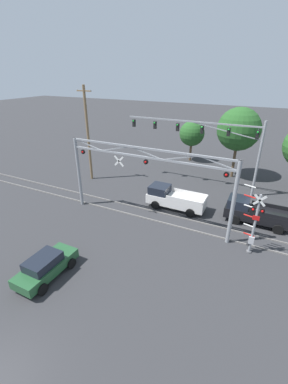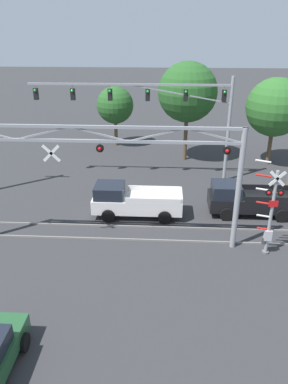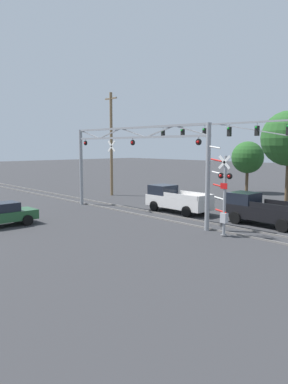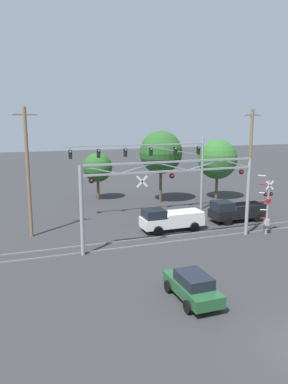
{
  "view_description": "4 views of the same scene",
  "coord_description": "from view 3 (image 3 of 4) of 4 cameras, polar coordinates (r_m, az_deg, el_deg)",
  "views": [
    {
      "loc": [
        8.19,
        -2.58,
        11.55
      ],
      "look_at": [
        -0.69,
        15.28,
        2.1
      ],
      "focal_mm": 24.0,
      "sensor_mm": 36.0,
      "label": 1
    },
    {
      "loc": [
        3.06,
        -2.74,
        10.71
      ],
      "look_at": [
        1.94,
        17.17,
        1.67
      ],
      "focal_mm": 35.0,
      "sensor_mm": 36.0,
      "label": 2
    },
    {
      "loc": [
        20.37,
        -3.38,
        5.02
      ],
      "look_at": [
        2.48,
        13.02,
        2.02
      ],
      "focal_mm": 35.0,
      "sensor_mm": 36.0,
      "label": 3
    },
    {
      "loc": [
        -11.29,
        -10.62,
        9.46
      ],
      "look_at": [
        -1.61,
        15.79,
        3.86
      ],
      "focal_mm": 35.0,
      "sensor_mm": 36.0,
      "label": 4
    }
  ],
  "objects": [
    {
      "name": "traffic_signal_span",
      "position": [
        31.67,
        14.99,
        7.6
      ],
      "size": [
        14.1,
        0.39,
        7.49
      ],
      "color": "gray",
      "rests_on": "ground_plane"
    },
    {
      "name": "crossing_gantry",
      "position": [
        26.93,
        -1.74,
        5.53
      ],
      "size": [
        13.77,
        0.3,
        6.36
      ],
      "color": "gray",
      "rests_on": "ground_plane"
    },
    {
      "name": "background_tree_beyond_span",
      "position": [
        41.32,
        15.51,
        5.09
      ],
      "size": [
        3.38,
        3.38,
        5.5
      ],
      "color": "brown",
      "rests_on": "ground_plane"
    },
    {
      "name": "rail_track_far",
      "position": [
        28.5,
        0.93,
        -3.0
      ],
      "size": [
        80.0,
        0.08,
        0.1
      ],
      "primitive_type": "cube",
      "color": "gray",
      "rests_on": "ground_plane"
    },
    {
      "name": "pickup_truck_lead",
      "position": [
        28.55,
        4.83,
        -1.16
      ],
      "size": [
        5.33,
        2.14,
        1.97
      ],
      "color": "silver",
      "rests_on": "ground_plane"
    },
    {
      "name": "rail_track_near",
      "position": [
        27.55,
        -1.24,
        -3.35
      ],
      "size": [
        80.0,
        0.08,
        0.1
      ],
      "primitive_type": "cube",
      "color": "gray",
      "rests_on": "ground_plane"
    },
    {
      "name": "sedan_waiting",
      "position": [
        25.05,
        -20.76,
        -3.18
      ],
      "size": [
        1.91,
        4.03,
        1.5
      ],
      "color": "#23512D",
      "rests_on": "ground_plane"
    },
    {
      "name": "pickup_truck_following",
      "position": [
        24.95,
        17.53,
        -2.66
      ],
      "size": [
        5.2,
        2.14,
        1.97
      ],
      "color": "black",
      "rests_on": "ground_plane"
    },
    {
      "name": "crossing_signal_mast",
      "position": [
        21.12,
        12.02,
        -0.95
      ],
      "size": [
        1.54,
        0.35,
        5.03
      ],
      "color": "gray",
      "rests_on": "ground_plane"
    },
    {
      "name": "utility_pole_left",
      "position": [
        38.11,
        -5.0,
        7.43
      ],
      "size": [
        1.8,
        0.28,
        10.29
      ],
      "color": "brown",
      "rests_on": "ground_plane"
    }
  ]
}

